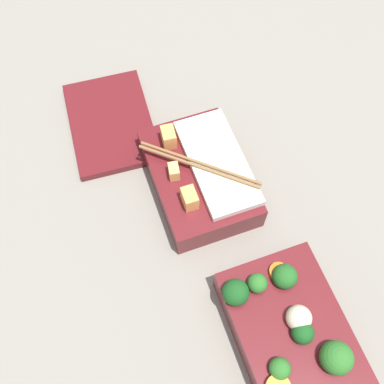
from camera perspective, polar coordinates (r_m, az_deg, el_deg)
The scene contains 4 objects.
ground_plane at distance 0.69m, azimuth 5.40°, elevation -7.68°, with size 3.00×3.00×0.00m, color gray.
bento_tray_vegetable at distance 0.64m, azimuth 12.31°, elevation -16.77°, with size 0.20×0.14×0.08m.
bento_tray_rice at distance 0.71m, azimuth 1.05°, elevation 2.08°, with size 0.20×0.15×0.08m.
bento_lid at distance 0.81m, azimuth -10.27°, elevation 8.67°, with size 0.20×0.14×0.01m, color maroon.
Camera 1 is at (-0.20, 0.14, 0.65)m, focal length 42.00 mm.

